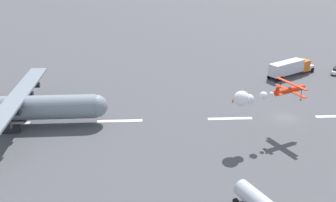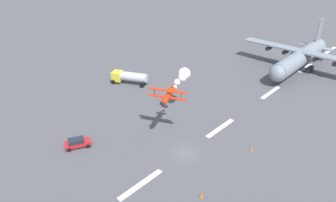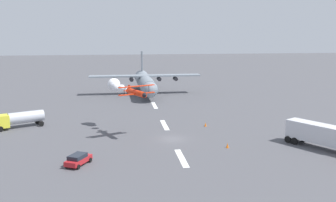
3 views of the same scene
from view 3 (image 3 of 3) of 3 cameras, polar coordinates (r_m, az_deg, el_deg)
The scene contains 13 objects.
ground_plane at distance 65.77m, azimuth 0.55°, elevation -5.49°, with size 440.00×440.00×0.00m, color #4C4C51.
runway_stripe_4 at distance 56.46m, azimuth 1.96°, elevation -8.18°, with size 8.00×0.90×0.01m, color white.
runway_stripe_5 at distance 75.21m, azimuth -0.50°, elevation -3.46°, with size 8.00×0.90×0.01m, color white.
runway_stripe_6 at distance 94.35m, azimuth -1.96°, elevation -0.63°, with size 8.00×0.90×0.01m, color white.
runway_stripe_7 at distance 113.68m, azimuth -2.92°, elevation 1.24°, with size 8.00×0.90×0.01m, color white.
runway_stripe_8 at distance 133.12m, azimuth -3.60°, elevation 2.57°, with size 8.00×0.90×0.01m, color white.
cargo_transport_plane at distance 109.21m, azimuth -3.24°, elevation 2.68°, with size 28.22×30.72×11.35m.
stunt_biplane_red at distance 71.09m, azimuth -6.84°, elevation 2.00°, with size 13.07×8.03×2.36m.
semi_truck_orange at distance 64.22m, azimuth 21.64°, elevation -4.67°, with size 12.89×9.34×3.70m.
fuel_tanker_truck at distance 77.74m, azimuth -20.59°, elevation -2.36°, with size 6.08×8.67×2.90m.
airport_staff_sedan at distance 54.75m, azimuth -12.78°, elevation -8.15°, with size 4.59×3.54×1.52m.
traffic_cone_near at distance 61.62m, azimuth 8.53°, elevation -6.34°, with size 0.44×0.44×0.75m, color orange.
traffic_cone_far at distance 74.41m, azimuth 5.40°, elevation -3.36°, with size 0.44×0.44×0.75m, color orange.
Camera 3 is at (-62.66, 8.87, 17.92)m, focal length 42.46 mm.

